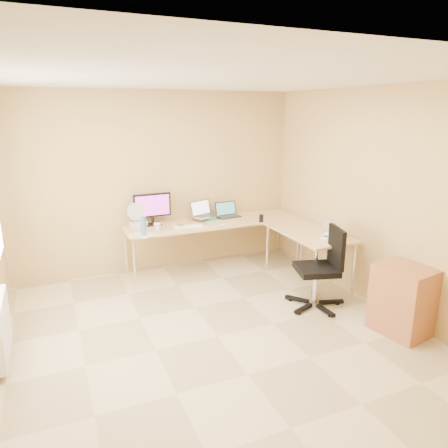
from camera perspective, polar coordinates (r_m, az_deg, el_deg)
name	(u,v)px	position (r m, az deg, el deg)	size (l,w,h in m)	color
floor	(218,336)	(4.55, -0.89, -15.22)	(4.50, 4.50, 0.00)	#C6B387
ceiling	(216,78)	(3.92, -1.06, 19.54)	(4.50, 4.50, 0.00)	white
wall_back	(158,182)	(6.14, -9.05, 5.69)	(4.50, 4.50, 0.00)	tan
wall_front	(390,322)	(2.26, 21.90, -12.49)	(4.50, 4.50, 0.00)	tan
wall_right	(382,200)	(5.20, 20.99, 3.10)	(4.50, 4.50, 0.00)	tan
desk_main	(215,245)	(6.21, -1.27, -2.90)	(2.65, 0.70, 0.73)	tan
desk_return	(308,257)	(5.83, 11.47, -4.48)	(0.70, 1.30, 0.73)	tan
monitor	(152,209)	(5.96, -9.85, 2.03)	(0.54, 0.17, 0.46)	black
book_stack	(209,217)	(6.28, -2.15, 0.96)	(0.19, 0.26, 0.04)	#1A8080
laptop_center	(204,209)	(6.18, -2.73, 2.06)	(0.37, 0.28, 0.24)	#A0A0B3
laptop_black	(228,210)	(6.35, 0.60, 1.99)	(0.36, 0.27, 0.23)	black
keyboard	(189,226)	(5.84, -4.90, -0.32)	(0.40, 0.11, 0.02)	white
mouse	(222,225)	(5.84, -0.28, -0.19)	(0.09, 0.06, 0.03)	silver
mug	(157,226)	(5.74, -9.18, -0.34)	(0.10, 0.10, 0.10)	white
cd_stack	(181,226)	(5.84, -6.02, -0.28)	(0.12, 0.12, 0.03)	silver
water_bottle	(143,226)	(5.48, -11.07, -0.28)	(0.08, 0.08, 0.26)	teal
papers	(143,235)	(5.56, -11.11, -1.44)	(0.21, 0.30, 0.01)	silver
white_box	(138,223)	(5.98, -11.73, 0.09)	(0.22, 0.16, 0.08)	silver
desk_fan	(135,215)	(5.95, -12.14, 1.16)	(0.25, 0.25, 0.32)	silver
black_cup	(261,218)	(6.09, 5.17, 0.78)	(0.06, 0.06, 0.11)	black
laptop_return	(335,229)	(5.50, 15.09, -0.71)	(0.26, 0.33, 0.22)	#B4B4B4
office_chair	(316,268)	(5.08, 12.63, -5.92)	(0.60, 0.60, 1.00)	black
cabinet	(402,301)	(4.86, 23.41, -9.71)	(0.45, 0.55, 0.77)	#A16143
radiator	(1,328)	(4.51, -28.36, -12.47)	(0.09, 0.80, 0.55)	white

